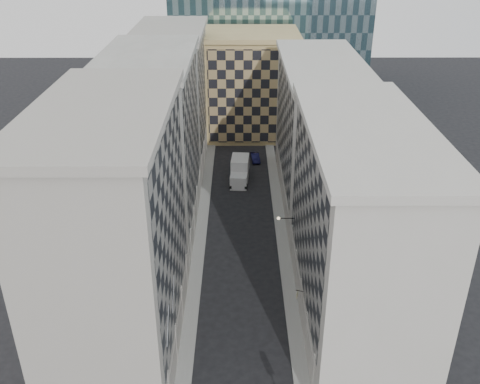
{
  "coord_description": "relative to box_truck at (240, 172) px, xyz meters",
  "views": [
    {
      "loc": [
        -0.31,
        -28.51,
        36.42
      ],
      "look_at": [
        -0.2,
        14.63,
        14.36
      ],
      "focal_mm": 40.0,
      "sensor_mm": 36.0,
      "label": 1
    }
  ],
  "objects": [
    {
      "name": "sidewalk_west",
      "position": [
        -5.1,
        -16.63,
        -1.47
      ],
      "size": [
        1.5,
        100.0,
        0.15
      ],
      "primitive_type": "cube",
      "color": "gray",
      "rests_on": "ground"
    },
    {
      "name": "bldg_right_b",
      "position": [
        11.04,
        -4.63,
        8.3
      ],
      "size": [
        10.8,
        28.8,
        19.7
      ],
      "color": "#B7B2A7",
      "rests_on": "ground"
    },
    {
      "name": "flagpoles_left",
      "position": [
        -5.75,
        -40.63,
        6.45
      ],
      "size": [
        0.1,
        6.33,
        2.33
      ],
      "color": "gray",
      "rests_on": "ground"
    },
    {
      "name": "bldg_left_b",
      "position": [
        -10.73,
        -13.63,
        9.78
      ],
      "size": [
        10.8,
        22.8,
        22.7
      ],
      "color": "gray",
      "rests_on": "ground"
    },
    {
      "name": "tan_block",
      "position": [
        2.15,
        21.27,
        7.89
      ],
      "size": [
        16.8,
        14.8,
        18.8
      ],
      "color": "tan",
      "rests_on": "ground"
    },
    {
      "name": "bldg_left_a",
      "position": [
        -10.73,
        -35.63,
        10.28
      ],
      "size": [
        10.8,
        22.8,
        23.7
      ],
      "color": "#9F998F",
      "rests_on": "ground"
    },
    {
      "name": "shop_sign",
      "position": [
        5.57,
        -33.29,
        2.29
      ],
      "size": [
        0.75,
        0.66,
        0.75
      ],
      "rotation": [
        0.0,
        0.0,
        -0.33
      ],
      "color": "black",
      "rests_on": "ground"
    },
    {
      "name": "bldg_left_c",
      "position": [
        -10.73,
        8.37,
        9.28
      ],
      "size": [
        10.8,
        22.8,
        21.7
      ],
      "color": "#9F998F",
      "rests_on": "ground"
    },
    {
      "name": "sidewalk_east",
      "position": [
        5.4,
        -16.63,
        -1.47
      ],
      "size": [
        1.5,
        100.0,
        0.15
      ],
      "primitive_type": "cube",
      "color": "gray",
      "rests_on": "ground"
    },
    {
      "name": "box_truck",
      "position": [
        0.0,
        0.0,
        0.0
      ],
      "size": [
        3.1,
        6.66,
        3.56
      ],
      "rotation": [
        0.0,
        0.0,
        -0.07
      ],
      "color": "silver",
      "rests_on": "ground"
    },
    {
      "name": "bldg_right_a",
      "position": [
        11.03,
        -31.63,
        8.77
      ],
      "size": [
        10.8,
        26.8,
        20.7
      ],
      "color": "#B7B2A7",
      "rests_on": "ground"
    },
    {
      "name": "bracket_lamp",
      "position": [
        4.53,
        -22.63,
        4.65
      ],
      "size": [
        1.98,
        0.36,
        0.36
      ],
      "color": "black",
      "rests_on": "ground"
    },
    {
      "name": "dark_car",
      "position": [
        2.61,
        7.69,
        -0.93
      ],
      "size": [
        1.74,
        3.89,
        1.24
      ],
      "primitive_type": "imported",
      "rotation": [
        0.0,
        0.0,
        0.11
      ],
      "color": "black",
      "rests_on": "ground"
    }
  ]
}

